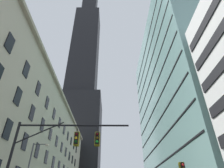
{
  "coord_description": "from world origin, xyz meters",
  "views": [
    {
      "loc": [
        0.54,
        -12.43,
        1.24
      ],
      "look_at": [
        0.94,
        24.63,
        24.96
      ],
      "focal_mm": 29.84,
      "sensor_mm": 36.0,
      "label": 1
    }
  ],
  "objects": [
    {
      "name": "station_building",
      "position": [
        -19.69,
        28.11,
        11.65
      ],
      "size": [
        18.05,
        68.23,
        23.33
      ],
      "color": "#B2A88E",
      "rests_on": "ground"
    },
    {
      "name": "glass_office_midrise",
      "position": [
        18.3,
        28.02,
        22.91
      ],
      "size": [
        14.7,
        41.92,
        45.82
      ],
      "color": "gray",
      "rests_on": "ground"
    },
    {
      "name": "dark_skyscraper",
      "position": [
        -16.08,
        79.19,
        70.09
      ],
      "size": [
        23.45,
        23.45,
        228.1
      ],
      "color": "black",
      "rests_on": "ground"
    },
    {
      "name": "traffic_signal_mast",
      "position": [
        -3.24,
        2.07,
        4.85
      ],
      "size": [
        8.99,
        0.63,
        6.66
      ],
      "color": "black",
      "rests_on": "sidewalk_left"
    }
  ]
}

